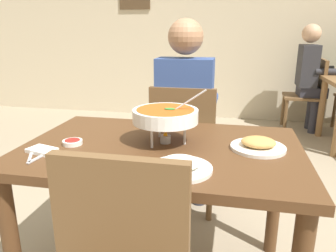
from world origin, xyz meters
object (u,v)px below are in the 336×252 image
object	(u,v)px
dining_table_main	(162,168)
patron_bg_middle	(310,72)
diner_main	(185,107)
sauce_dish	(73,142)
rice_plate	(181,166)
chair_bg_middle	(311,91)
chair_diner_main	(184,142)
appetizer_plate	(258,145)
curry_bowl	(165,116)

from	to	relation	value
dining_table_main	patron_bg_middle	world-z (taller)	patron_bg_middle
diner_main	sauce_dish	world-z (taller)	diner_main
rice_plate	chair_bg_middle	distance (m)	3.36
rice_plate	sauce_dish	xyz separation A→B (m)	(-0.53, 0.19, -0.01)
chair_diner_main	patron_bg_middle	bearing A→B (deg)	61.25
diner_main	appetizer_plate	xyz separation A→B (m)	(0.43, -0.69, 0.01)
dining_table_main	chair_diner_main	xyz separation A→B (m)	(-0.00, 0.70, -0.11)
curry_bowl	rice_plate	distance (m)	0.34
appetizer_plate	curry_bowl	bearing A→B (deg)	179.90
chair_bg_middle	dining_table_main	bearing A→B (deg)	-113.18
chair_diner_main	patron_bg_middle	distance (m)	2.53
diner_main	appetizer_plate	distance (m)	0.81
diner_main	rice_plate	size ratio (longest dim) A/B	5.46
dining_table_main	appetizer_plate	size ratio (longest dim) A/B	5.23
dining_table_main	chair_diner_main	world-z (taller)	chair_diner_main
dining_table_main	patron_bg_middle	bearing A→B (deg)	67.35
diner_main	sauce_dish	size ratio (longest dim) A/B	14.56
dining_table_main	chair_diner_main	distance (m)	0.71
chair_diner_main	diner_main	world-z (taller)	diner_main
dining_table_main	diner_main	size ratio (longest dim) A/B	0.96
chair_diner_main	rice_plate	xyz separation A→B (m)	(0.13, -0.95, 0.24)
dining_table_main	patron_bg_middle	size ratio (longest dim) A/B	0.96
dining_table_main	appetizer_plate	xyz separation A→B (m)	(0.43, 0.04, 0.13)
curry_bowl	patron_bg_middle	bearing A→B (deg)	67.21
diner_main	sauce_dish	bearing A→B (deg)	-116.96
diner_main	curry_bowl	world-z (taller)	diner_main
chair_diner_main	chair_bg_middle	distance (m)	2.54
rice_plate	patron_bg_middle	world-z (taller)	patron_bg_middle
dining_table_main	appetizer_plate	bearing A→B (deg)	5.66
appetizer_plate	chair_bg_middle	distance (m)	2.99
appetizer_plate	chair_bg_middle	size ratio (longest dim) A/B	0.27
curry_bowl	chair_diner_main	bearing A→B (deg)	90.89
chair_diner_main	diner_main	distance (m)	0.24
curry_bowl	patron_bg_middle	world-z (taller)	patron_bg_middle
curry_bowl	appetizer_plate	size ratio (longest dim) A/B	1.39
chair_bg_middle	sauce_dish	bearing A→B (deg)	-119.02
dining_table_main	appetizer_plate	distance (m)	0.45
diner_main	appetizer_plate	bearing A→B (deg)	-58.10
rice_plate	patron_bg_middle	distance (m)	3.34
curry_bowl	sauce_dish	xyz separation A→B (m)	(-0.41, -0.11, -0.12)
curry_bowl	sauce_dish	distance (m)	0.44
diner_main	sauce_dish	distance (m)	0.89
chair_bg_middle	patron_bg_middle	size ratio (longest dim) A/B	0.69
dining_table_main	rice_plate	xyz separation A→B (m)	(0.13, -0.25, 0.13)
sauce_dish	chair_bg_middle	xyz separation A→B (m)	(1.65, 2.97, -0.24)
sauce_dish	chair_diner_main	bearing A→B (deg)	62.05
chair_diner_main	rice_plate	size ratio (longest dim) A/B	3.75
chair_bg_middle	patron_bg_middle	distance (m)	0.24
chair_bg_middle	patron_bg_middle	bearing A→B (deg)	176.61
sauce_dish	patron_bg_middle	world-z (taller)	patron_bg_middle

